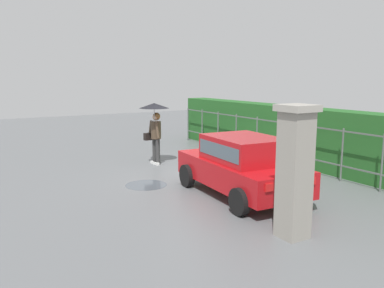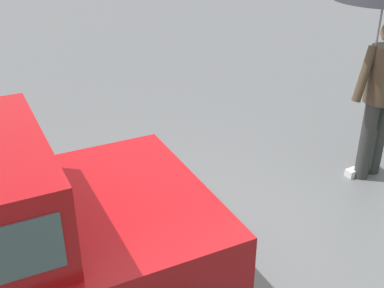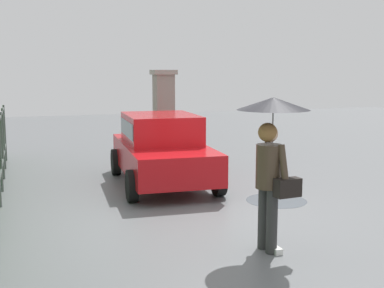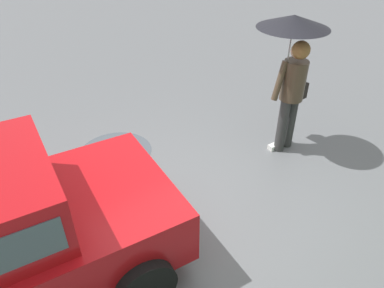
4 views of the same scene
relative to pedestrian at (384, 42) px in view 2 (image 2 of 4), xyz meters
name	(u,v)px [view 2 (image 2 of 4)]	position (x,y,z in m)	size (l,w,h in m)	color
ground_plane	(251,244)	(1.80, 0.39, -1.48)	(40.00, 40.00, 0.00)	slate
pedestrian	(384,42)	(0.00, 0.00, 0.00)	(0.97, 0.97, 2.05)	#333333
puddle_near	(128,171)	(2.22, -1.34, -1.47)	(1.13, 1.13, 0.00)	#4C545B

